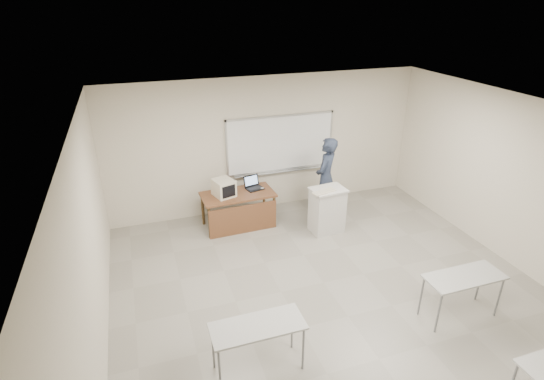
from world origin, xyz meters
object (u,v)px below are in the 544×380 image
object	(u,v)px
crt_monitor	(223,188)
laptop	(254,185)
whiteboard	(280,144)
podium	(327,210)
presenter	(326,178)
instructor_desk	(239,204)
mouse	(262,188)
keyboard	(324,192)

from	to	relation	value
crt_monitor	laptop	xyz separation A→B (m)	(0.70, 0.16, -0.11)
whiteboard	podium	xyz separation A→B (m)	(0.50, -1.47, -1.00)
podium	presenter	bearing A→B (deg)	64.06
whiteboard	instructor_desk	xyz separation A→B (m)	(-1.18, -0.78, -0.93)
crt_monitor	mouse	xyz separation A→B (m)	(0.85, 0.06, -0.16)
instructor_desk	podium	bearing A→B (deg)	-24.49
instructor_desk	crt_monitor	size ratio (longest dim) A/B	3.47
whiteboard	instructor_desk	bearing A→B (deg)	-146.46
crt_monitor	keyboard	bearing A→B (deg)	-43.15
whiteboard	laptop	distance (m)	1.15
crt_monitor	instructor_desk	bearing A→B (deg)	-35.86
laptop	mouse	world-z (taller)	laptop
instructor_desk	presenter	distance (m)	1.95
whiteboard	keyboard	size ratio (longest dim) A/B	5.00
whiteboard	podium	world-z (taller)	whiteboard
crt_monitor	mouse	distance (m)	0.86
mouse	presenter	xyz separation A→B (m)	(1.37, -0.21, 0.14)
instructor_desk	crt_monitor	bearing A→B (deg)	158.55
mouse	presenter	world-z (taller)	presenter
laptop	podium	bearing A→B (deg)	-49.74
crt_monitor	presenter	distance (m)	2.22
whiteboard	laptop	size ratio (longest dim) A/B	7.14
instructor_desk	whiteboard	bearing A→B (deg)	31.37
podium	presenter	distance (m)	0.80
whiteboard	crt_monitor	bearing A→B (deg)	-155.38
whiteboard	crt_monitor	size ratio (longest dim) A/B	5.73
instructor_desk	laptop	distance (m)	0.55
whiteboard	mouse	world-z (taller)	whiteboard
mouse	keyboard	distance (m)	1.39
instructor_desk	mouse	xyz separation A→B (m)	(0.55, 0.16, 0.21)
instructor_desk	crt_monitor	distance (m)	0.49
instructor_desk	podium	world-z (taller)	podium
instructor_desk	podium	distance (m)	1.81
podium	mouse	bearing A→B (deg)	138.05
keyboard	presenter	xyz separation A→B (m)	(0.39, 0.76, -0.07)
podium	laptop	xyz separation A→B (m)	(-1.28, 0.96, 0.33)
laptop	keyboard	size ratio (longest dim) A/B	0.70
whiteboard	crt_monitor	distance (m)	1.71
crt_monitor	laptop	distance (m)	0.73
instructor_desk	mouse	size ratio (longest dim) A/B	17.22
laptop	keyboard	xyz separation A→B (m)	(1.13, -1.08, 0.16)
keyboard	laptop	bearing A→B (deg)	122.19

